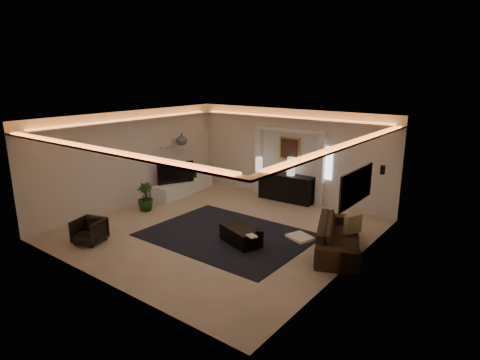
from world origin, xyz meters
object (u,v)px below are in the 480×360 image
Objects in this scene: sofa at (339,236)px; coffee_table at (241,235)px; armchair at (89,231)px; console at (287,188)px.

sofa is 2.26× the size of coffee_table.
armchair is (-4.96, -3.23, -0.05)m from sofa.
console is 3.90m from sofa.
armchair is at bearing -124.14° from coffee_table.
sofa is 3.58× the size of armchair.
coffee_table is at bearing 20.09° from armchair.
console is 2.70× the size of armchair.
console is 0.75× the size of sofa.
coffee_table is 3.65m from armchair.
armchair is at bearing -111.92° from console.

